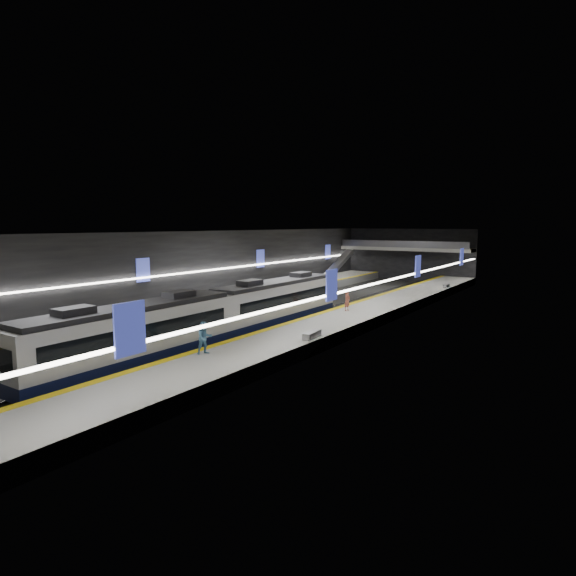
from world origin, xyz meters
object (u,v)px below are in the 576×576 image
Objects in this scene: train at (218,314)px; bench_left_near at (186,299)px; passenger_left_b at (185,299)px; passenger_right_a at (347,301)px; passenger_left_a at (295,280)px; escalator at (339,264)px; bench_right_near at (312,335)px; passenger_right_b at (205,338)px; bench_left_far at (249,289)px; bench_right_far at (446,286)px.

bench_left_near is (-12.00, 8.50, -1.00)m from train.
train is 9.65m from passenger_left_b.
passenger_right_a is 18.06m from passenger_left_a.
bench_left_near is at bearing -26.65° from passenger_left_a.
escalator is 4.27× the size of passenger_left_b.
passenger_left_a is (-16.17, 22.81, 0.53)m from bench_right_near.
passenger_right_b reaches higher than bench_right_near.
train is 13.14m from passenger_right_a.
bench_left_far is 13.03m from passenger_left_b.
passenger_left_a reaches higher than bench_right_near.
passenger_left_a reaches higher than bench_left_far.
passenger_left_a is (2.77, 16.07, 0.56)m from bench_left_near.
bench_left_far is at bearing 79.16° from passenger_right_a.
bench_left_near is at bearing 111.36° from passenger_right_a.
bench_left_near is 0.84× the size of bench_right_near.
passenger_left_b is (0.89, -19.72, 0.17)m from passenger_left_a.
bench_left_far is (-1.12, -20.00, -1.70)m from escalator.
passenger_right_a is (-2.77, 10.70, 0.67)m from bench_right_near.
passenger_left_b reaches higher than bench_left_far.
escalator reaches higher than passenger_right_b.
passenger_left_b reaches higher than bench_right_far.
train is at bearing -75.09° from escalator.
escalator is 39.64m from bench_right_near.
passenger_right_a is at bearing 99.64° from bench_right_near.
passenger_right_a reaches higher than bench_right_near.
passenger_left_b reaches higher than passenger_right_a.
escalator is at bearing 166.49° from passenger_left_a.
bench_right_far reaches higher than bench_left_far.
train is 18.09× the size of bench_right_far.
passenger_left_a is at bearing -86.63° from escalator.
passenger_left_a is (-12.95, 29.87, -0.22)m from passenger_right_b.
bench_right_near is 15.60m from passenger_left_b.
bench_left_near is 20.93m from passenger_right_b.
escalator reaches higher than passenger_left_b.
bench_right_far is 39.02m from passenger_right_b.
bench_left_far is at bearing -101.04° from passenger_left_b.
train is 20.80m from bench_left_far.
bench_left_near is 0.83× the size of passenger_right_b.
passenger_left_b is at bearing -87.10° from escalator.
bench_right_far is (7.00, 33.57, -0.99)m from train.
train is at bearing -170.64° from bench_right_near.
escalator is 17.54m from bench_right_far.
train is 14.74m from bench_left_near.
bench_right_far is 18.57m from passenger_left_a.
train reaches higher than passenger_right_b.
train is 15.34× the size of passenger_right_b.
escalator is at bearing 37.05° from passenger_right_a.
bench_left_far is at bearing 122.35° from train.
escalator is 4.95× the size of bench_left_near.
bench_right_near is 31.82m from bench_right_far.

